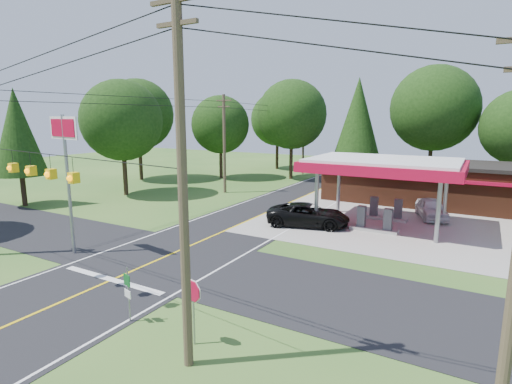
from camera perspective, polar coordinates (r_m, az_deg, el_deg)
The scene contains 16 objects.
ground at distance 23.30m, azimuth -13.08°, elevation -9.13°, with size 120.00×120.00×0.00m, color #2F5D20.
main_highway at distance 23.30m, azimuth -13.08°, elevation -9.11°, with size 8.00×120.00×0.02m, color black.
cross_road at distance 23.29m, azimuth -13.08°, elevation -9.10°, with size 70.00×7.00×0.02m, color black.
lane_center_yellow at distance 23.29m, azimuth -13.08°, elevation -9.07°, with size 0.15×110.00×0.00m, color yellow.
gas_canopy at distance 29.79m, azimuth 17.72°, elevation 3.40°, with size 10.60×7.40×4.88m.
convenience_store at distance 39.70m, azimuth 22.00°, elevation 1.41°, with size 16.40×7.55×3.80m.
utility_pole_near_right at distance 11.88m, azimuth -10.46°, elevation 1.61°, with size 1.80×0.30×11.50m.
utility_pole_far_left at distance 41.14m, azimuth -4.55°, elevation 7.06°, with size 1.80×0.30×10.00m.
utility_pole_north at distance 55.42m, azimuth 6.78°, elevation 7.49°, with size 0.30×0.30×9.50m.
overhead_beacons at distance 18.98m, azimuth -28.56°, elevation 4.62°, with size 17.04×2.04×1.03m.
treeline_backdrop at distance 42.43m, azimuth 10.20°, elevation 10.13°, with size 70.27×51.59×13.30m.
suv_car at distance 29.08m, azimuth 7.45°, elevation -3.27°, with size 5.88×5.88×1.63m, color black.
sedan_car at distance 33.83m, azimuth 23.79°, elevation -2.21°, with size 4.50×4.50×1.53m, color silver.
big_stop_sign at distance 24.51m, azimuth -25.60°, elevation 5.47°, with size 2.91×0.58×7.92m.
octagonal_stop_sign at distance 14.18m, azimuth -9.00°, elevation -14.50°, with size 0.82×0.23×2.41m.
route_sign_post at distance 16.36m, azimuth -17.85°, elevation -13.13°, with size 0.45×0.15×2.23m.
Camera 1 is at (15.08, -15.95, 7.80)m, focal length 28.00 mm.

